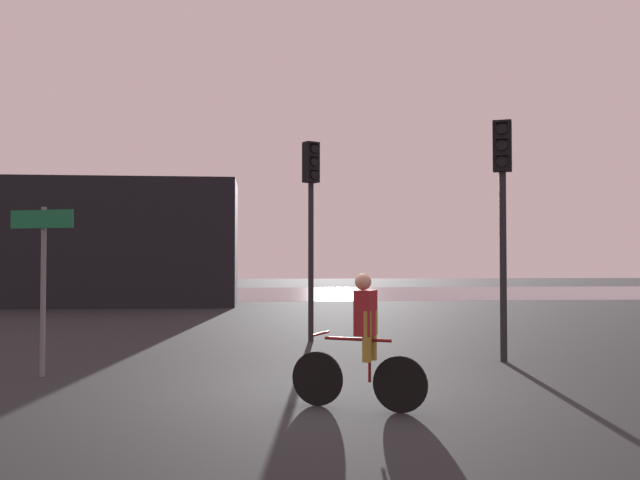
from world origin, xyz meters
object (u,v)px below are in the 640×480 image
(traffic_light_center, at_px, (311,202))
(direction_sign_post, at_px, (43,266))
(traffic_light_near_right, at_px, (503,193))
(distant_building, at_px, (62,243))
(cyclist, at_px, (363,340))

(traffic_light_center, bearing_deg, direction_sign_post, 14.45)
(traffic_light_near_right, bearing_deg, direction_sign_post, 29.45)
(traffic_light_center, bearing_deg, distant_building, -86.19)
(traffic_light_near_right, relative_size, direction_sign_post, 1.63)
(direction_sign_post, distance_m, cyclist, 5.42)
(distant_building, xyz_separation_m, traffic_light_center, (8.83, -13.17, 0.60))
(traffic_light_near_right, bearing_deg, traffic_light_center, -25.54)
(traffic_light_center, xyz_separation_m, cyclist, (0.05, -7.23, -2.24))
(traffic_light_center, bearing_deg, traffic_light_near_right, 101.86)
(traffic_light_near_right, height_order, direction_sign_post, traffic_light_near_right)
(direction_sign_post, bearing_deg, distant_building, -55.75)
(distant_building, relative_size, cyclist, 8.45)
(traffic_light_center, height_order, cyclist, traffic_light_center)
(distant_building, distance_m, traffic_light_near_right, 20.51)
(traffic_light_near_right, relative_size, cyclist, 2.62)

